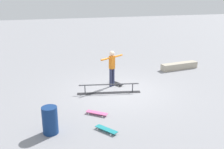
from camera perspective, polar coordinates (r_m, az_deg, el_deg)
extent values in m
plane|color=gray|center=(11.98, 1.59, -3.55)|extent=(60.00, 60.00, 0.00)
cube|color=black|center=(11.79, -0.64, -3.88)|extent=(2.75, 0.70, 0.01)
cylinder|color=#47474C|center=(11.85, 4.35, -2.83)|extent=(0.04, 0.04, 0.39)
cylinder|color=#47474C|center=(11.69, -5.71, -3.17)|extent=(0.04, 0.04, 0.39)
cylinder|color=#47474C|center=(11.65, -0.65, -2.11)|extent=(2.56, 0.48, 0.05)
cube|color=#B2A893|center=(15.62, 13.99, 1.75)|extent=(2.23, 0.73, 0.36)
cylinder|color=#2D3351|center=(12.41, -0.28, -0.70)|extent=(0.17, 0.17, 0.84)
cylinder|color=#2D3351|center=(12.53, 0.26, -0.52)|extent=(0.17, 0.17, 0.84)
cube|color=orange|center=(12.26, -0.01, 2.59)|extent=(0.29, 0.28, 0.60)
sphere|color=beige|center=(12.16, -0.01, 4.47)|extent=(0.23, 0.23, 0.23)
cylinder|color=orange|center=(11.93, -1.32, 3.28)|extent=(0.52, 0.35, 0.08)
cylinder|color=orange|center=(12.48, 1.25, 3.94)|extent=(0.52, 0.35, 0.08)
cube|color=black|center=(12.78, 0.89, -1.76)|extent=(0.50, 0.81, 0.02)
cylinder|color=white|center=(12.93, -0.27, -1.78)|extent=(0.05, 0.06, 0.05)
cylinder|color=white|center=(13.06, 0.51, -1.56)|extent=(0.05, 0.06, 0.05)
cylinder|color=white|center=(12.53, 1.28, -2.43)|extent=(0.05, 0.06, 0.05)
cylinder|color=white|center=(12.67, 2.08, -2.20)|extent=(0.05, 0.06, 0.05)
cube|color=teal|center=(8.78, -1.20, -11.45)|extent=(0.63, 0.76, 0.02)
cylinder|color=white|center=(8.73, 0.70, -12.01)|extent=(0.06, 0.06, 0.05)
cylinder|color=white|center=(8.58, -0.26, -12.61)|extent=(0.06, 0.06, 0.05)
cylinder|color=white|center=(9.04, -2.07, -10.93)|extent=(0.06, 0.06, 0.05)
cylinder|color=white|center=(8.88, -3.05, -11.48)|extent=(0.06, 0.06, 0.05)
cube|color=#E05993|center=(9.85, -3.22, -8.03)|extent=(0.75, 0.65, 0.02)
cylinder|color=white|center=(9.89, -4.95, -8.29)|extent=(0.06, 0.06, 0.05)
cylinder|color=white|center=(10.07, -4.34, -7.77)|extent=(0.06, 0.06, 0.05)
cylinder|color=white|center=(9.67, -2.05, -8.87)|extent=(0.06, 0.06, 0.05)
cylinder|color=white|center=(9.86, -1.49, -8.32)|extent=(0.06, 0.06, 0.05)
cylinder|color=navy|center=(8.74, -12.93, -9.39)|extent=(0.49, 0.49, 0.89)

